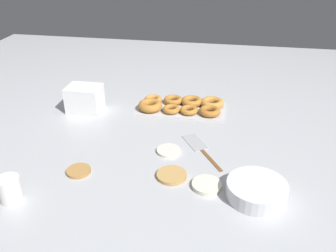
# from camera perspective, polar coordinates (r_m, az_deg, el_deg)

# --- Properties ---
(ground_plane) EXTENTS (3.00, 3.00, 0.00)m
(ground_plane) POSITION_cam_1_polar(r_m,az_deg,el_deg) (1.39, -1.69, -3.87)
(ground_plane) COLOR #B2B5BA
(pancake_0) EXTENTS (0.10, 0.10, 0.02)m
(pancake_0) POSITION_cam_1_polar(r_m,az_deg,el_deg) (1.20, 6.23, -9.42)
(pancake_0) COLOR silver
(pancake_0) RESTS_ON ground_plane
(pancake_1) EXTENTS (0.11, 0.11, 0.01)m
(pancake_1) POSITION_cam_1_polar(r_m,az_deg,el_deg) (1.24, 0.59, -7.90)
(pancake_1) COLOR tan
(pancake_1) RESTS_ON ground_plane
(pancake_2) EXTENTS (0.09, 0.09, 0.01)m
(pancake_2) POSITION_cam_1_polar(r_m,az_deg,el_deg) (1.37, 0.08, -3.99)
(pancake_2) COLOR silver
(pancake_2) RESTS_ON ground_plane
(pancake_3) EXTENTS (0.09, 0.09, 0.01)m
(pancake_3) POSITION_cam_1_polar(r_m,az_deg,el_deg) (1.30, -14.13, -7.00)
(pancake_3) COLOR #B27F42
(pancake_3) RESTS_ON ground_plane
(donut_tray) EXTENTS (0.42, 0.21, 0.04)m
(donut_tray) POSITION_cam_1_polar(r_m,az_deg,el_deg) (1.70, 2.23, 3.36)
(donut_tray) COLOR silver
(donut_tray) RESTS_ON ground_plane
(batter_bowl) EXTENTS (0.19, 0.19, 0.05)m
(batter_bowl) POSITION_cam_1_polar(r_m,az_deg,el_deg) (1.18, 14.02, -9.95)
(batter_bowl) COLOR white
(batter_bowl) RESTS_ON ground_plane
(container_stack) EXTENTS (0.15, 0.12, 0.12)m
(container_stack) POSITION_cam_1_polar(r_m,az_deg,el_deg) (1.71, -13.21, 4.31)
(container_stack) COLOR white
(container_stack) RESTS_ON ground_plane
(paper_cup) EXTENTS (0.07, 0.07, 0.08)m
(paper_cup) POSITION_cam_1_polar(r_m,az_deg,el_deg) (1.23, -24.04, -9.23)
(paper_cup) COLOR white
(paper_cup) RESTS_ON ground_plane
(spatula) EXTENTS (0.18, 0.25, 0.01)m
(spatula) POSITION_cam_1_polar(r_m,az_deg,el_deg) (1.41, 4.88, -3.17)
(spatula) COLOR brown
(spatula) RESTS_ON ground_plane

